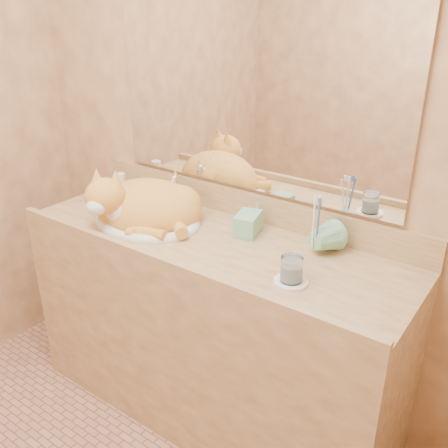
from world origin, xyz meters
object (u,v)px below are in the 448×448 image
Objects in this scene: toothbrush_cup at (314,242)px; water_glass at (292,269)px; sink_basin at (146,206)px; cat at (143,204)px; vanity_counter at (212,329)px; soap_dispenser at (243,218)px.

toothbrush_cup is 1.37× the size of water_glass.
cat reaches higher than sink_basin.
vanity_counter is 0.54m from soap_dispenser.
soap_dispenser is (0.10, 0.07, 0.52)m from vanity_counter.
cat is (-0.33, -0.03, 0.50)m from vanity_counter.
vanity_counter is 0.64m from water_glass.
vanity_counter is 13.40× the size of toothbrush_cup.
cat is 2.40× the size of soap_dispenser.
water_glass is at bearing -43.84° from soap_dispenser.
sink_basin is 0.02m from cat.
water_glass is at bearing 3.87° from sink_basin.
cat is (-0.01, -0.01, 0.01)m from sink_basin.
sink_basin is (-0.32, -0.02, 0.50)m from vanity_counter.
toothbrush_cup is at bearing -10.86° from cat.
vanity_counter is 3.49× the size of cat.
soap_dispenser is at bearing -171.55° from toothbrush_cup.
water_glass is (0.31, -0.18, -0.04)m from soap_dispenser.
soap_dispenser is 1.60× the size of toothbrush_cup.
toothbrush_cup is (0.70, 0.13, -0.02)m from sink_basin.
vanity_counter is at bearing 165.82° from water_glass.
sink_basin is at bearing 2.68° from cat.
water_glass is at bearing -14.18° from vanity_counter.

